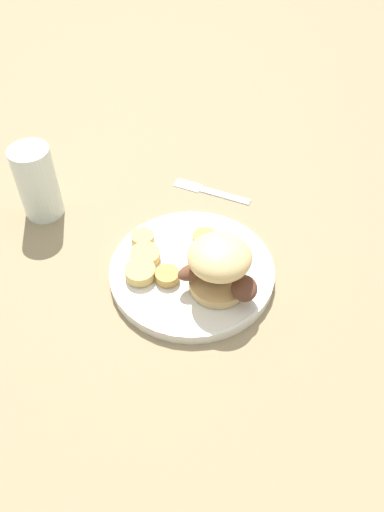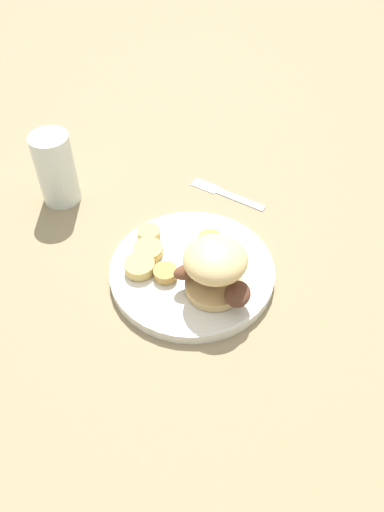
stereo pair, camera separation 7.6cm
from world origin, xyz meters
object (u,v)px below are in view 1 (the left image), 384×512
at_px(dinner_plate, 192,270).
at_px(fork, 210,191).
at_px(drinking_glass, 37,182).
at_px(sandwich, 219,265).

height_order(dinner_plate, fork, dinner_plate).
height_order(fork, drinking_glass, drinking_glass).
distance_m(dinner_plate, sandwich, 0.08).
xyz_separation_m(sandwich, drinking_glass, (-0.15, 0.32, -0.00)).
bearing_deg(drinking_glass, sandwich, -64.61).
distance_m(fork, drinking_glass, 0.31).
xyz_separation_m(sandwich, fork, (0.13, 0.21, -0.06)).
distance_m(sandwich, drinking_glass, 0.35).
height_order(sandwich, drinking_glass, drinking_glass).
height_order(dinner_plate, sandwich, sandwich).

